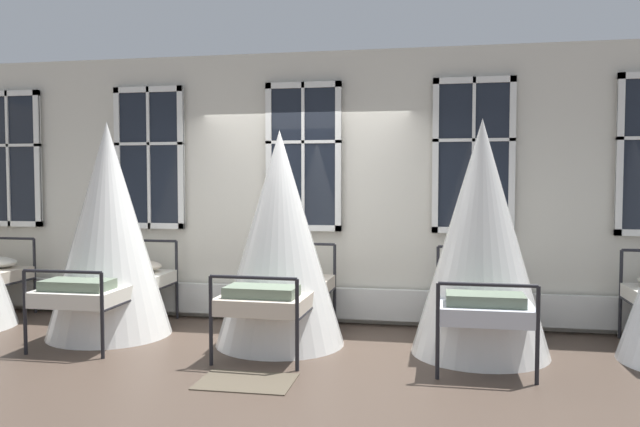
{
  "coord_description": "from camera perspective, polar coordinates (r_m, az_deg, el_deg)",
  "views": [
    {
      "loc": [
        1.58,
        -6.18,
        1.7
      ],
      "look_at": [
        0.39,
        0.11,
        1.36
      ],
      "focal_mm": 35.37,
      "sensor_mm": 36.0,
      "label": 1
    }
  ],
  "objects": [
    {
      "name": "back_wall_with_windows",
      "position": [
        7.58,
        -1.34,
        2.34
      ],
      "size": [
        13.48,
        0.1,
        3.22
      ],
      "primitive_type": "cube",
      "color": "beige",
      "rests_on": "ground"
    },
    {
      "name": "cot_second",
      "position": [
        7.27,
        -18.59,
        -1.65
      ],
      "size": [
        1.33,
        1.81,
        2.33
      ],
      "rotation": [
        0.0,
        0.0,
        1.58
      ],
      "color": "black",
      "rests_on": "ground"
    },
    {
      "name": "window_bank",
      "position": [
        7.49,
        -1.52,
        -1.85
      ],
      "size": [
        8.74,
        0.1,
        2.78
      ],
      "color": "black",
      "rests_on": "ground"
    },
    {
      "name": "ground",
      "position": [
        6.6,
        -3.6,
        -11.89
      ],
      "size": [
        24.96,
        24.96,
        0.0
      ],
      "primitive_type": "plane",
      "color": "#4C3D33"
    },
    {
      "name": "rug_third",
      "position": [
        5.52,
        -6.7,
        -14.86
      ],
      "size": [
        0.8,
        0.57,
        0.01
      ],
      "primitive_type": "cube",
      "rotation": [
        0.0,
        0.0,
        0.01
      ],
      "color": "brown",
      "rests_on": "ground"
    },
    {
      "name": "cot_third",
      "position": [
        6.53,
        -3.65,
        -2.52
      ],
      "size": [
        1.33,
        1.83,
        2.21
      ],
      "rotation": [
        0.0,
        0.0,
        1.54
      ],
      "color": "black",
      "rests_on": "ground"
    },
    {
      "name": "cot_fourth",
      "position": [
        6.33,
        14.35,
        -2.43
      ],
      "size": [
        1.33,
        1.81,
        2.3
      ],
      "rotation": [
        0.0,
        0.0,
        1.57
      ],
      "color": "black",
      "rests_on": "ground"
    }
  ]
}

